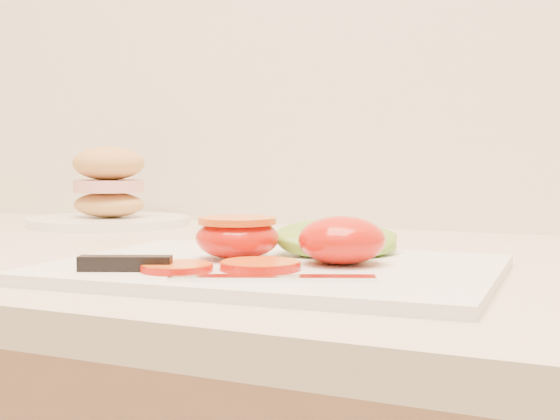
% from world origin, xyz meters
% --- Properties ---
extents(cutting_board, '(0.39, 0.29, 0.01)m').
position_xyz_m(cutting_board, '(-0.31, 1.55, 0.94)').
color(cutting_board, silver).
rests_on(cutting_board, counter).
extents(tomato_half_dome, '(0.07, 0.07, 0.04)m').
position_xyz_m(tomato_half_dome, '(-0.26, 1.57, 0.96)').
color(tomato_half_dome, red).
rests_on(tomato_half_dome, cutting_board).
extents(tomato_half_cut, '(0.07, 0.07, 0.04)m').
position_xyz_m(tomato_half_cut, '(-0.35, 1.56, 0.96)').
color(tomato_half_cut, red).
rests_on(tomato_half_cut, cutting_board).
extents(tomato_slice_0, '(0.06, 0.06, 0.01)m').
position_xyz_m(tomato_slice_0, '(-0.31, 1.51, 0.94)').
color(tomato_slice_0, orange).
rests_on(tomato_slice_0, cutting_board).
extents(tomato_slice_1, '(0.06, 0.06, 0.01)m').
position_xyz_m(tomato_slice_1, '(-0.36, 1.48, 0.94)').
color(tomato_slice_1, orange).
rests_on(tomato_slice_1, cutting_board).
extents(lettuce_leaf_0, '(0.15, 0.15, 0.03)m').
position_xyz_m(lettuce_leaf_0, '(-0.29, 1.64, 0.95)').
color(lettuce_leaf_0, '#71A62C').
rests_on(lettuce_leaf_0, cutting_board).
extents(knife, '(0.24, 0.08, 0.01)m').
position_xyz_m(knife, '(-0.35, 1.47, 0.94)').
color(knife, silver).
rests_on(knife, cutting_board).
extents(sandwich_plate, '(0.23, 0.23, 0.11)m').
position_xyz_m(sandwich_plate, '(-0.74, 1.88, 0.97)').
color(sandwich_plate, white).
rests_on(sandwich_plate, counter).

